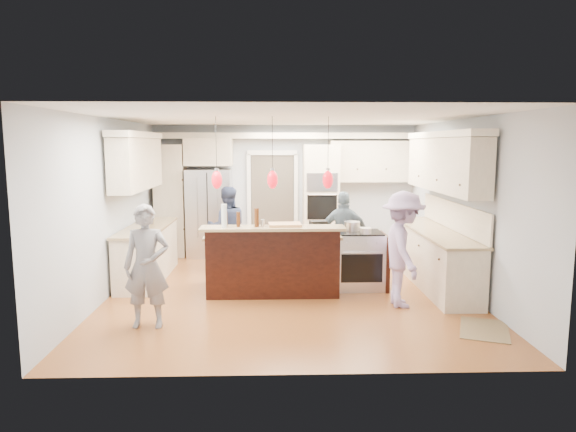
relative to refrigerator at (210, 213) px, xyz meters
name	(u,v)px	position (x,y,z in m)	size (l,w,h in m)	color
ground_plane	(289,291)	(1.55, -2.64, -0.90)	(6.00, 6.00, 0.00)	#A7652D
room_shell	(289,176)	(1.55, -2.64, 0.92)	(5.54, 6.04, 2.72)	#B2BCC6
refrigerator	(210,213)	(0.00, 0.00, 0.00)	(0.90, 0.70, 1.80)	#B7B7BC
oven_column	(321,200)	(2.30, 0.03, 0.25)	(0.72, 0.69, 2.30)	beige
back_upper_cabinets	(248,175)	(0.80, 0.12, 0.77)	(5.30, 0.61, 2.54)	beige
right_counter_run	(438,222)	(3.99, -2.34, 0.16)	(0.64, 3.10, 2.51)	beige
left_cabinets	(144,218)	(-0.89, -1.84, 0.16)	(0.64, 2.30, 2.51)	beige
kitchen_island	(273,260)	(1.30, -2.57, -0.42)	(2.10, 1.46, 1.12)	black
island_range	(360,260)	(2.71, -2.49, -0.44)	(0.82, 0.71, 0.92)	#B7B7BC
pendant_lights	(272,179)	(1.30, -3.15, 0.90)	(1.75, 0.15, 1.03)	black
person_bar_end	(147,266)	(-0.29, -4.19, -0.12)	(0.57, 0.38, 1.57)	gray
person_far_left	(227,227)	(0.45, -1.04, -0.13)	(0.74, 0.58, 1.53)	navy
person_far_right	(344,235)	(2.54, -1.79, -0.15)	(0.88, 0.37, 1.50)	slate
person_range_side	(403,249)	(3.15, -3.44, -0.07)	(1.07, 0.61, 1.65)	#AD93C6
floor_rug	(484,329)	(3.95, -4.45, -0.89)	(0.57, 0.84, 0.01)	olive
water_bottle	(224,216)	(0.60, -3.26, 0.39)	(0.08, 0.08, 0.34)	silver
beer_bottle_a	(226,219)	(0.61, -3.12, 0.33)	(0.05, 0.05, 0.22)	#43200C
beer_bottle_b	(238,219)	(0.80, -3.18, 0.33)	(0.05, 0.05, 0.22)	#43200C
beer_bottle_c	(257,218)	(1.07, -3.19, 0.36)	(0.07, 0.07, 0.27)	#43200C
drink_can	(263,223)	(1.15, -3.17, 0.27)	(0.06, 0.06, 0.11)	#B7B7BC
cutting_board	(285,225)	(1.48, -3.11, 0.24)	(0.47, 0.33, 0.04)	tan
pot_large	(352,226)	(2.59, -2.37, 0.09)	(0.25, 0.25, 0.15)	#B7B7BC
pot_small	(365,231)	(2.75, -2.67, 0.07)	(0.19, 0.19, 0.09)	#B7B7BC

